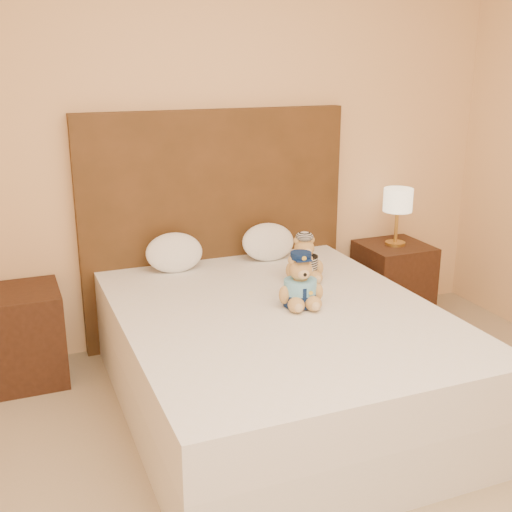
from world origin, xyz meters
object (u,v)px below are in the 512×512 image
Objects in this scene: pillow_left at (174,251)px; nightstand_left at (22,336)px; nightstand_right at (393,282)px; lamp at (398,203)px; bed at (278,358)px; teddy_prisoner at (304,258)px; teddy_police at (300,280)px; pillow_right at (268,240)px.

nightstand_left is at bearing -178.14° from pillow_left.
lamp is (-0.00, 0.00, 0.57)m from nightstand_right.
bed is 0.64m from teddy_prisoner.
nightstand_right is 1.10m from teddy_prisoner.
lamp is 1.37× the size of teddy_police.
bed is at bearing -147.38° from nightstand_right.
teddy_prisoner is at bearing -34.81° from pillow_left.
lamp is at bearing -1.80° from pillow_right.
teddy_police is (0.13, 0.01, 0.42)m from bed.
lamp reaches higher than nightstand_left.
pillow_left is (0.92, 0.03, 0.40)m from nightstand_left.
bed and nightstand_left have the same top height.
nightstand_right is at bearing 0.00° from lamp.
lamp is 1.03m from teddy_prisoner.
teddy_police is 0.42m from teddy_prisoner.
nightstand_right is at bearing -1.80° from pillow_right.
pillow_right reaches higher than bed.
pillow_right reaches higher than pillow_left.
nightstand_left is 1.00× the size of nightstand_right.
pillow_right is (1.55, 0.03, 0.40)m from nightstand_left.
nightstand_right is (2.50, 0.00, 0.00)m from nightstand_left.
nightstand_right is at bearing 32.62° from bed.
teddy_prisoner is at bearing -15.13° from nightstand_left.
lamp reaches higher than teddy_police.
nightstand_right is 1.63m from pillow_left.
lamp is at bearing 31.78° from teddy_prisoner.
pillow_right is at bearing 1.11° from nightstand_left.
teddy_prisoner is at bearing 48.66° from bed.
lamp is at bearing -1.09° from pillow_left.
bed is at bearing -168.16° from teddy_police.
teddy_police reaches higher than pillow_left.
bed is at bearing -109.58° from pillow_right.
pillow_right is (0.62, 0.00, 0.00)m from pillow_left.
nightstand_right is 0.57m from lamp.
pillow_right is at bearing 0.00° from pillow_left.
bed is 5.61× the size of pillow_right.
teddy_police is (1.38, -0.79, 0.42)m from nightstand_left.
pillow_left is at bearing 180.00° from pillow_right.
lamp is 1.38m from teddy_police.
bed is at bearing -32.62° from nightstand_left.
pillow_left is at bearing 1.86° from nightstand_left.
bed is 0.98m from pillow_left.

